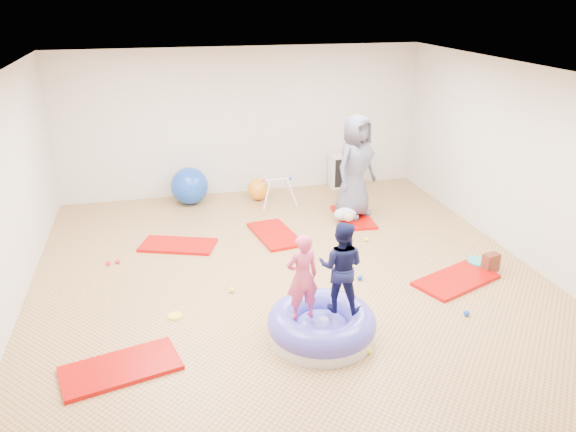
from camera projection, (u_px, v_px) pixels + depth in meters
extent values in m
cube|color=#AB9348|center=(293.00, 285.00, 7.66)|extent=(7.00, 8.00, 0.01)
cube|color=white|center=(294.00, 76.00, 6.62)|extent=(7.00, 8.00, 0.01)
cube|color=silver|center=(243.00, 122.00, 10.75)|extent=(7.00, 0.01, 2.80)
cube|color=silver|center=(448.00, 390.00, 3.53)|extent=(7.00, 0.01, 2.80)
cube|color=silver|center=(534.00, 169.00, 7.90)|extent=(0.01, 8.00, 2.80)
cube|color=#C80307|center=(121.00, 368.00, 5.93)|extent=(1.32, 0.88, 0.05)
cube|color=#C80307|center=(178.00, 245.00, 8.81)|extent=(1.27, 0.93, 0.05)
cube|color=#C80307|center=(275.00, 234.00, 9.19)|extent=(0.76, 1.24, 0.05)
cube|color=#C80307|center=(456.00, 280.00, 7.74)|extent=(1.33, 1.00, 0.05)
cube|color=#C80307|center=(353.00, 217.00, 9.90)|extent=(0.64, 1.16, 0.05)
cylinder|color=silver|center=(321.00, 331.00, 6.49)|extent=(1.22, 1.22, 0.14)
torus|color=#4945BF|center=(322.00, 322.00, 6.45)|extent=(1.26, 1.26, 0.33)
ellipsoid|color=#4945BF|center=(321.00, 328.00, 6.48)|extent=(0.67, 0.67, 0.30)
imported|color=#D7426D|center=(302.00, 273.00, 6.12)|extent=(0.40, 0.29, 1.02)
imported|color=#0F133A|center=(341.00, 263.00, 6.28)|extent=(0.66, 0.61, 1.08)
imported|color=#525164|center=(355.00, 166.00, 9.61)|extent=(1.04, 0.94, 1.79)
ellipsoid|color=silver|center=(345.00, 214.00, 9.66)|extent=(0.40, 0.26, 0.23)
sphere|color=tan|center=(349.00, 216.00, 9.49)|extent=(0.19, 0.19, 0.19)
sphere|color=yellow|center=(232.00, 290.00, 7.46)|extent=(0.07, 0.07, 0.07)
sphere|color=#1543B3|center=(467.00, 313.00, 6.92)|extent=(0.07, 0.07, 0.07)
sphere|color=#1543B3|center=(360.00, 278.00, 7.78)|extent=(0.07, 0.07, 0.07)
sphere|color=red|center=(118.00, 261.00, 8.25)|extent=(0.07, 0.07, 0.07)
sphere|color=yellow|center=(368.00, 351.00, 6.20)|extent=(0.07, 0.07, 0.07)
sphere|color=red|center=(108.00, 263.00, 8.20)|extent=(0.07, 0.07, 0.07)
sphere|color=yellow|center=(366.00, 239.00, 8.98)|extent=(0.07, 0.07, 0.07)
sphere|color=#1543B3|center=(190.00, 186.00, 10.47)|extent=(0.70, 0.70, 0.70)
sphere|color=orange|center=(258.00, 189.00, 10.72)|extent=(0.42, 0.42, 0.42)
cylinder|color=silver|center=(267.00, 196.00, 10.18)|extent=(0.19, 0.20, 0.52)
cylinder|color=silver|center=(262.00, 188.00, 10.58)|extent=(0.19, 0.20, 0.52)
cylinder|color=silver|center=(293.00, 194.00, 10.29)|extent=(0.19, 0.20, 0.52)
cylinder|color=silver|center=(287.00, 186.00, 10.68)|extent=(0.19, 0.20, 0.52)
cylinder|color=silver|center=(277.00, 179.00, 10.35)|extent=(0.50, 0.03, 0.03)
sphere|color=red|center=(264.00, 180.00, 10.29)|extent=(0.06, 0.06, 0.06)
sphere|color=#1543B3|center=(290.00, 178.00, 10.40)|extent=(0.06, 0.06, 0.06)
cube|color=silver|center=(346.00, 171.00, 11.41)|extent=(0.67, 0.33, 0.67)
cube|color=black|center=(349.00, 173.00, 11.27)|extent=(0.58, 0.02, 0.58)
cube|color=silver|center=(347.00, 171.00, 11.37)|extent=(0.02, 0.23, 0.59)
cube|color=silver|center=(347.00, 171.00, 11.37)|extent=(0.59, 0.23, 0.02)
cylinder|color=teal|center=(479.00, 263.00, 8.21)|extent=(0.33, 0.33, 0.07)
cube|color=#A83A1B|center=(491.00, 263.00, 8.00)|extent=(0.26, 0.19, 0.26)
cylinder|color=yellow|center=(175.00, 316.00, 6.90)|extent=(0.18, 0.18, 0.03)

